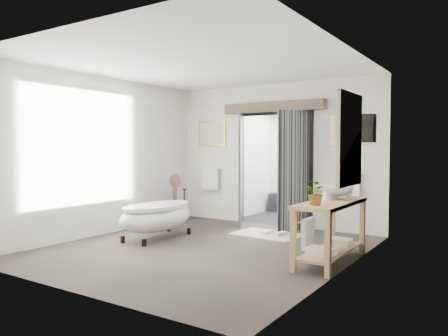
{
  "coord_description": "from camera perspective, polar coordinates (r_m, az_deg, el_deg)",
  "views": [
    {
      "loc": [
        4.02,
        -5.54,
        1.58
      ],
      "look_at": [
        0.0,
        0.6,
        1.25
      ],
      "focal_mm": 35.0,
      "sensor_mm": 36.0,
      "label": 1
    }
  ],
  "objects": [
    {
      "name": "clawfoot_tub",
      "position": [
        7.79,
        -8.71,
        -6.18
      ],
      "size": [
        0.75,
        1.67,
        0.81
      ],
      "color": "black",
      "rests_on": "ground_plane"
    },
    {
      "name": "basin",
      "position": [
        6.5,
        14.22,
        -3.1
      ],
      "size": [
        0.68,
        0.68,
        0.19
      ],
      "primitive_type": "imported",
      "rotation": [
        0.0,
        0.0,
        0.26
      ],
      "color": "white",
      "rests_on": "vanity"
    },
    {
      "name": "vanity",
      "position": [
        6.25,
        13.52,
        -7.39
      ],
      "size": [
        0.57,
        1.6,
        0.85
      ],
      "color": "#A78352",
      "rests_on": "ground_plane"
    },
    {
      "name": "room_shell",
      "position": [
        6.77,
        -3.61,
        4.93
      ],
      "size": [
        4.52,
        5.02,
        2.91
      ],
      "color": "silver",
      "rests_on": "ground_plane"
    },
    {
      "name": "shower_room",
      "position": [
        10.37,
        10.32,
        -1.2
      ],
      "size": [
        2.22,
        2.01,
        2.51
      ],
      "color": "black",
      "rests_on": "ground_plane"
    },
    {
      "name": "back_wall_dressing",
      "position": [
        8.82,
        6.12,
        2.45
      ],
      "size": [
        3.82,
        0.77,
        2.52
      ],
      "color": "black",
      "rests_on": "ground_plane"
    },
    {
      "name": "pedestal_mirror",
      "position": [
        9.53,
        -6.4,
        -4.29
      ],
      "size": [
        0.31,
        0.2,
        1.03
      ],
      "color": "#4D4133",
      "rests_on": "ground_plane"
    },
    {
      "name": "soap_bottle_a",
      "position": [
        6.29,
        13.21,
        -3.28
      ],
      "size": [
        0.11,
        0.12,
        0.19
      ],
      "primitive_type": "imported",
      "rotation": [
        0.0,
        0.0,
        -0.41
      ],
      "color": "gray",
      "rests_on": "vanity"
    },
    {
      "name": "plant",
      "position": [
        5.72,
        11.98,
        -3.2
      ],
      "size": [
        0.36,
        0.34,
        0.32
      ],
      "primitive_type": "imported",
      "rotation": [
        0.0,
        0.0,
        -0.38
      ],
      "color": "gray",
      "rests_on": "vanity"
    },
    {
      "name": "soap_bottle_b",
      "position": [
        6.87,
        15.82,
        -2.88
      ],
      "size": [
        0.16,
        0.16,
        0.18
      ],
      "primitive_type": "imported",
      "rotation": [
        0.0,
        0.0,
        -0.19
      ],
      "color": "gray",
      "rests_on": "vanity"
    },
    {
      "name": "rug",
      "position": [
        8.11,
        5.68,
        -8.62
      ],
      "size": [
        1.25,
        0.88,
        0.01
      ],
      "primitive_type": "cube",
      "rotation": [
        0.0,
        0.0,
        -0.06
      ],
      "color": "beige",
      "rests_on": "ground_plane"
    },
    {
      "name": "ground_plane",
      "position": [
        7.02,
        -2.73,
        -10.43
      ],
      "size": [
        5.0,
        5.0,
        0.0
      ],
      "primitive_type": "plane",
      "color": "#473E37"
    },
    {
      "name": "slippers",
      "position": [
        8.08,
        6.54,
        -8.41
      ],
      "size": [
        0.42,
        0.3,
        0.05
      ],
      "color": "silver",
      "rests_on": "rug"
    }
  ]
}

